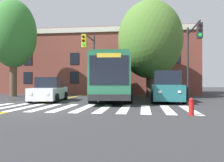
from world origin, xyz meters
TOP-DOWN VIEW (x-y plane):
  - ground_plane at (0.00, 0.00)m, footprint 120.00×120.00m
  - crosswalk at (-0.17, 1.02)m, footprint 15.25×4.46m
  - lane_line_yellow_inner at (-1.87, 15.02)m, footprint 0.12×36.00m
  - lane_line_yellow_outer at (-1.71, 15.02)m, footprint 0.12×36.00m
  - city_bus at (2.34, 7.52)m, footprint 3.68×12.30m
  - car_white_near_lane at (-2.21, 5.17)m, footprint 2.45×4.94m
  - car_teal_far_lane at (6.60, 5.55)m, footprint 2.46×4.94m
  - car_silver_behind_bus at (1.30, 15.97)m, footprint 2.47×5.12m
  - traffic_light_near_corner at (8.48, 5.71)m, footprint 0.38×4.06m
  - traffic_light_overhead at (0.44, 7.54)m, footprint 0.41×3.47m
  - street_tree_curbside_large at (5.68, 9.99)m, footprint 7.58×7.64m
  - street_tree_curbside_small at (-8.10, 10.06)m, footprint 6.31×6.32m
  - building_facade at (-2.98, 18.25)m, footprint 29.41×7.66m
  - fire_hydrant at (6.78, -1.13)m, footprint 0.22×0.22m

SIDE VIEW (x-z plane):
  - ground_plane at x=0.00m, z-range 0.00..0.00m
  - lane_line_yellow_inner at x=-1.87m, z-range 0.00..0.01m
  - lane_line_yellow_outer at x=-1.71m, z-range 0.00..0.01m
  - crosswalk at x=-0.17m, z-range 0.00..0.01m
  - fire_hydrant at x=6.78m, z-range -0.01..0.74m
  - car_white_near_lane at x=-2.21m, z-range -0.09..1.73m
  - car_teal_far_lane at x=6.60m, z-range -0.06..2.18m
  - car_silver_behind_bus at x=1.30m, z-range -0.06..2.27m
  - city_bus at x=2.34m, z-range 0.13..3.50m
  - traffic_light_overhead at x=0.44m, z-range 0.94..6.72m
  - traffic_light_near_corner at x=8.48m, z-range 0.99..6.85m
  - building_facade at x=-2.98m, z-range 0.01..8.10m
  - street_tree_curbside_large at x=5.68m, z-range 0.89..10.05m
  - street_tree_curbside_small at x=-8.10m, z-range 1.43..11.33m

